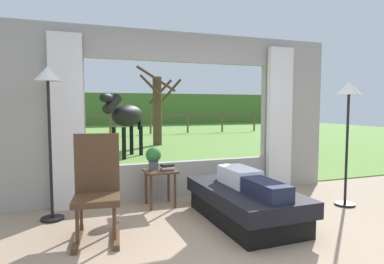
{
  "coord_description": "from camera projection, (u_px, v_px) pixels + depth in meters",
  "views": [
    {
      "loc": [
        -1.57,
        -2.65,
        1.42
      ],
      "look_at": [
        0.0,
        1.8,
        1.05
      ],
      "focal_mm": 30.8,
      "sensor_mm": 36.0,
      "label": 1
    }
  ],
  "objects": [
    {
      "name": "outdoor_pasture_lawn",
      "position": [
        112.0,
        136.0,
        15.5
      ],
      "size": [
        36.0,
        21.68,
        0.02
      ],
      "primitive_type": "cube",
      "color": "olive",
      "rests_on": "ground_plane"
    },
    {
      "name": "distant_hill_ridge",
      "position": [
        98.0,
        109.0,
        24.65
      ],
      "size": [
        36.0,
        2.0,
        2.4
      ],
      "primitive_type": "cube",
      "color": "#4B7330",
      "rests_on": "ground_plane"
    },
    {
      "name": "horse",
      "position": [
        126.0,
        116.0,
        8.97
      ],
      "size": [
        1.48,
        1.57,
        1.73
      ],
      "rotation": [
        0.0,
        0.0,
        2.4
      ],
      "color": "black",
      "rests_on": "outdoor_pasture_lawn"
    },
    {
      "name": "recliner_sofa",
      "position": [
        245.0,
        204.0,
        4.07
      ],
      "size": [
        0.94,
        1.72,
        0.42
      ],
      "rotation": [
        0.0,
        0.0,
        0.02
      ],
      "color": "black",
      "rests_on": "ground_plane"
    },
    {
      "name": "pasture_fence_line",
      "position": [
        110.0,
        120.0,
        16.05
      ],
      "size": [
        16.1,
        0.1,
        1.1
      ],
      "color": "brown",
      "rests_on": "outdoor_pasture_lawn"
    },
    {
      "name": "curtain_panel_right",
      "position": [
        279.0,
        119.0,
        5.59
      ],
      "size": [
        0.44,
        0.1,
        2.4
      ],
      "primitive_type": "cube",
      "color": "silver",
      "rests_on": "ground_plane"
    },
    {
      "name": "book_stack",
      "position": [
        168.0,
        167.0,
        4.64
      ],
      "size": [
        0.2,
        0.17,
        0.08
      ],
      "color": "#59336B",
      "rests_on": "side_table"
    },
    {
      "name": "reclining_person",
      "position": [
        247.0,
        180.0,
        4.0
      ],
      "size": [
        0.35,
        1.43,
        0.22
      ],
      "rotation": [
        0.0,
        0.0,
        0.02
      ],
      "color": "silver",
      "rests_on": "recliner_sofa"
    },
    {
      "name": "potted_plant",
      "position": [
        153.0,
        157.0,
        4.68
      ],
      "size": [
        0.22,
        0.22,
        0.32
      ],
      "color": "#4C5156",
      "rests_on": "side_table"
    },
    {
      "name": "floor_lamp_right",
      "position": [
        348.0,
        106.0,
        4.62
      ],
      "size": [
        0.32,
        0.32,
        1.76
      ],
      "color": "black",
      "rests_on": "ground_plane"
    },
    {
      "name": "floor_lamp_left",
      "position": [
        48.0,
        96.0,
        4.01
      ],
      "size": [
        0.32,
        0.32,
        1.91
      ],
      "color": "black",
      "rests_on": "ground_plane"
    },
    {
      "name": "curtain_panel_left",
      "position": [
        67.0,
        122.0,
        4.47
      ],
      "size": [
        0.44,
        0.1,
        2.4
      ],
      "primitive_type": "cube",
      "color": "silver",
      "rests_on": "ground_plane"
    },
    {
      "name": "pasture_tree",
      "position": [
        158.0,
        108.0,
        11.8
      ],
      "size": [
        1.54,
        1.58,
        2.79
      ],
      "color": "#4C3823",
      "rests_on": "outdoor_pasture_lawn"
    },
    {
      "name": "ground_plane",
      "position": [
        255.0,
        256.0,
        3.13
      ],
      "size": [
        12.0,
        12.0,
        0.0
      ],
      "primitive_type": "plane",
      "color": "gray"
    },
    {
      "name": "back_wall_with_window",
      "position": [
        182.0,
        117.0,
        5.15
      ],
      "size": [
        5.2,
        0.12,
        2.55
      ],
      "color": "#9E998E",
      "rests_on": "ground_plane"
    },
    {
      "name": "rocking_chair",
      "position": [
        97.0,
        187.0,
        3.56
      ],
      "size": [
        0.54,
        0.73,
        1.12
      ],
      "rotation": [
        0.0,
        0.0,
        -0.12
      ],
      "color": "#4C331E",
      "rests_on": "ground_plane"
    },
    {
      "name": "side_table",
      "position": [
        160.0,
        176.0,
        4.67
      ],
      "size": [
        0.44,
        0.44,
        0.52
      ],
      "color": "#4C331E",
      "rests_on": "ground_plane"
    }
  ]
}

